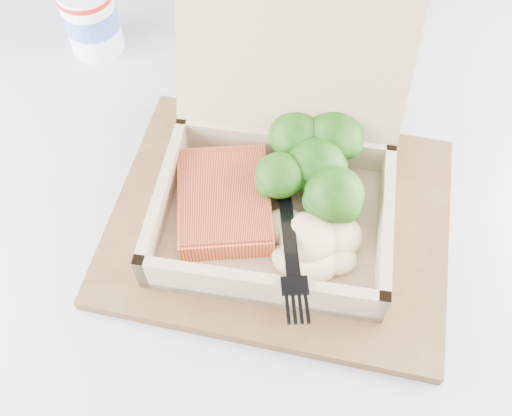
{
  "coord_description": "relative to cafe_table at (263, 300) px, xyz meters",
  "views": [
    {
      "loc": [
        0.16,
        -0.24,
        1.21
      ],
      "look_at": [
        0.19,
        0.05,
        0.77
      ],
      "focal_mm": 40.0,
      "sensor_mm": 36.0,
      "label": 1
    }
  ],
  "objects": [
    {
      "name": "cafe_table",
      "position": [
        0.0,
        0.0,
        0.0
      ],
      "size": [
        0.94,
        0.94,
        0.72
      ],
      "rotation": [
        0.0,
        0.0,
        -0.24
      ],
      "color": "black",
      "rests_on": "floor"
    },
    {
      "name": "serving_tray",
      "position": [
        0.01,
        -0.0,
        0.19
      ],
      "size": [
        0.39,
        0.35,
        0.01
      ],
      "primitive_type": "cube",
      "rotation": [
        0.0,
        0.0,
        -0.34
      ],
      "color": "brown",
      "rests_on": "cafe_table"
    },
    {
      "name": "takeout_container",
      "position": [
        0.02,
        0.03,
        0.25
      ],
      "size": [
        0.28,
        0.29,
        0.2
      ],
      "rotation": [
        0.0,
        0.0,
        -0.29
      ],
      "color": "tan",
      "rests_on": "serving_tray"
    },
    {
      "name": "salmon_fillet",
      "position": [
        -0.04,
        0.01,
        0.22
      ],
      "size": [
        0.09,
        0.12,
        0.02
      ],
      "primitive_type": "cube",
      "rotation": [
        0.0,
        0.0,
        -0.05
      ],
      "color": "orange",
      "rests_on": "takeout_container"
    },
    {
      "name": "broccoli_pile",
      "position": [
        0.05,
        0.02,
        0.23
      ],
      "size": [
        0.13,
        0.13,
        0.05
      ],
      "primitive_type": null,
      "color": "#2D6516",
      "rests_on": "takeout_container"
    },
    {
      "name": "mashed_potatoes",
      "position": [
        0.03,
        -0.04,
        0.22
      ],
      "size": [
        0.09,
        0.08,
        0.03
      ],
      "primitive_type": "ellipsoid",
      "color": "beige",
      "rests_on": "takeout_container"
    },
    {
      "name": "plastic_fork",
      "position": [
        0.02,
        -0.02,
        0.24
      ],
      "size": [
        0.03,
        0.16,
        0.03
      ],
      "rotation": [
        0.0,
        0.0,
        3.06
      ],
      "color": "black",
      "rests_on": "mashed_potatoes"
    },
    {
      "name": "paper_cup",
      "position": [
        -0.17,
        0.28,
        0.23
      ],
      "size": [
        0.07,
        0.07,
        0.08
      ],
      "color": "silver",
      "rests_on": "cafe_table"
    },
    {
      "name": "receipt",
      "position": [
        0.08,
        0.18,
        0.19
      ],
      "size": [
        0.12,
        0.16,
        0.0
      ],
      "primitive_type": "cube",
      "rotation": [
        0.0,
        0.0,
        -0.39
      ],
      "color": "silver",
      "rests_on": "cafe_table"
    }
  ]
}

